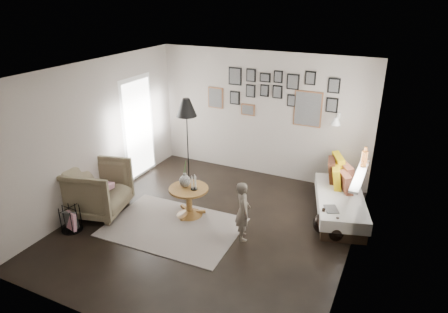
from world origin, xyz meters
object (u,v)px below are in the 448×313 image
at_px(vase, 185,179).
at_px(demijohn_small, 336,232).
at_px(daybed, 341,200).
at_px(magazine_basket, 71,219).
at_px(pedestal_table, 189,203).
at_px(child, 243,211).
at_px(floor_lamp, 186,111).
at_px(demijohn_large, 322,223).
at_px(armchair, 96,189).

relative_size(vase, demijohn_small, 1.19).
height_order(vase, daybed, vase).
relative_size(vase, magazine_basket, 1.19).
distance_m(pedestal_table, child, 1.17).
bearing_deg(magazine_basket, floor_lamp, 71.42).
distance_m(demijohn_small, child, 1.51).
bearing_deg(vase, child, -11.84).
distance_m(pedestal_table, vase, 0.45).
xyz_separation_m(demijohn_large, child, (-1.11, -0.69, 0.32)).
bearing_deg(pedestal_table, demijohn_small, 7.74).
height_order(floor_lamp, demijohn_large, floor_lamp).
xyz_separation_m(armchair, magazine_basket, (0.00, -0.65, -0.26)).
distance_m(daybed, child, 1.93).
bearing_deg(pedestal_table, vase, 165.96).
distance_m(vase, magazine_basket, 1.98).
relative_size(armchair, floor_lamp, 0.58).
distance_m(pedestal_table, daybed, 2.67).
height_order(armchair, child, child).
bearing_deg(demijohn_small, armchair, -166.89).
bearing_deg(demijohn_large, child, -148.28).
height_order(vase, armchair, vase).
distance_m(vase, demijohn_small, 2.63).
relative_size(floor_lamp, child, 1.79).
height_order(floor_lamp, magazine_basket, floor_lamp).
distance_m(demijohn_large, demijohn_small, 0.27).
distance_m(vase, armchair, 1.59).
relative_size(demijohn_small, child, 0.42).
xyz_separation_m(vase, demijohn_small, (2.55, 0.32, -0.53)).
distance_m(floor_lamp, magazine_basket, 2.88).
relative_size(daybed, demijohn_small, 4.67).
bearing_deg(vase, magazine_basket, -138.78).
xyz_separation_m(daybed, demijohn_small, (0.09, -0.87, -0.12)).
distance_m(demijohn_large, child, 1.34).
bearing_deg(daybed, vase, -170.36).
bearing_deg(vase, pedestal_table, -14.04).
distance_m(floor_lamp, demijohn_large, 3.31).
bearing_deg(magazine_basket, vase, 41.22).
xyz_separation_m(daybed, demijohn_large, (-0.15, -0.75, -0.10)).
bearing_deg(child, magazine_basket, 79.46).
bearing_deg(demijohn_large, floor_lamp, 165.93).
relative_size(pedestal_table, demijohn_large, 1.52).
xyz_separation_m(magazine_basket, child, (2.64, 1.01, 0.29)).
bearing_deg(demijohn_large, demijohn_small, -25.97).
bearing_deg(magazine_basket, daybed, 32.13).
xyz_separation_m(vase, daybed, (2.46, 1.19, -0.41)).
bearing_deg(vase, demijohn_small, 7.06).
relative_size(pedestal_table, magazine_basket, 1.66).
height_order(magazine_basket, demijohn_large, demijohn_large).
relative_size(floor_lamp, demijohn_small, 4.28).
bearing_deg(magazine_basket, demijohn_small, 21.58).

